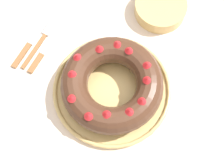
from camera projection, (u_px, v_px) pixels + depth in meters
The scene contains 8 objects.
ground_plane at pixel (112, 136), 1.64m from camera, with size 8.00×8.00×0.00m, color gray.
dining_table at pixel (111, 96), 1.00m from camera, with size 1.51×1.18×0.76m.
serving_dish at pixel (112, 90), 0.92m from camera, with size 0.35×0.35×0.02m.
bundt_cake at pixel (112, 84), 0.87m from camera, with size 0.29×0.29×0.09m.
fork at pixel (41, 41), 0.98m from camera, with size 0.02×0.18×0.01m.
serving_knife at pixel (29, 45), 0.98m from camera, with size 0.02×0.20×0.01m.
cake_knife at pixel (41, 55), 0.96m from camera, with size 0.02×0.16×0.01m.
side_bowl at pixel (160, 8), 1.00m from camera, with size 0.17×0.17×0.04m, color tan.
Camera 1 is at (0.15, -0.27, 1.64)m, focal length 50.00 mm.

